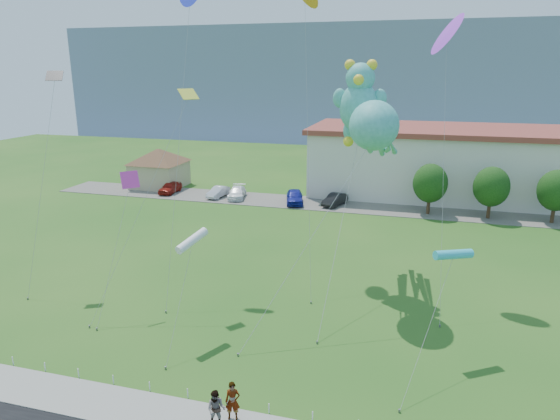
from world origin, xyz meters
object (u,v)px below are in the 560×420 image
object	(u,v)px
parked_car_red	(170,187)
teddy_bear_kite	(359,101)
pavilion	(159,164)
parked_car_black	(335,199)
pedestrian_left	(233,401)
pedestrian_right	(216,409)
parked_car_blue	(295,197)
parked_car_silver	(218,192)
octopus_kite	(375,135)
parked_car_white	(237,193)

from	to	relation	value
parked_car_red	teddy_bear_kite	world-z (taller)	teddy_bear_kite
pavilion	parked_car_black	distance (m)	24.18
pedestrian_left	parked_car_black	distance (m)	36.95
pedestrian_right	parked_car_blue	distance (m)	37.60
parked_car_silver	octopus_kite	world-z (taller)	octopus_kite
pavilion	parked_car_blue	xyz separation A→B (m)	(19.23, -3.70, -2.18)
pedestrian_left	parked_car_silver	bearing A→B (deg)	97.74
pedestrian_right	parked_car_red	xyz separation A→B (m)	(-22.08, 37.85, -0.20)
parked_car_black	teddy_bear_kite	distance (m)	23.02
pedestrian_left	parked_car_silver	xyz separation A→B (m)	(-15.98, 36.84, -0.31)
parked_car_red	octopus_kite	size ratio (longest dim) A/B	0.25
pavilion	parked_car_black	bearing A→B (deg)	-7.82
pedestrian_left	parked_car_blue	xyz separation A→B (m)	(-6.39, 36.48, -0.15)
parked_car_blue	teddy_bear_kite	bearing A→B (deg)	-78.94
pavilion	pedestrian_left	world-z (taller)	pavilion
parked_car_black	teddy_bear_kite	world-z (taller)	teddy_bear_kite
parked_car_red	teddy_bear_kite	xyz separation A→B (m)	(25.38, -19.34, 12.05)
parked_car_black	teddy_bear_kite	size ratio (longest dim) A/B	0.26
parked_car_silver	parked_car_blue	bearing A→B (deg)	5.64
parked_car_silver	teddy_bear_kite	xyz separation A→B (m)	(18.78, -18.99, 12.12)
octopus_kite	teddy_bear_kite	size ratio (longest dim) A/B	1.05
parked_car_blue	parked_car_black	distance (m)	4.63
pedestrian_left	parked_car_blue	distance (m)	37.04
parked_car_red	parked_car_white	xyz separation A→B (m)	(8.94, -0.17, -0.04)
pavilion	pedestrian_left	size ratio (longest dim) A/B	5.13
parked_car_black	parked_car_silver	bearing A→B (deg)	-162.40
pavilion	octopus_kite	xyz separation A→B (m)	(29.82, -24.69, 7.83)
pedestrian_left	parked_car_red	xyz separation A→B (m)	(-22.58, 37.20, -0.24)
pedestrian_left	octopus_kite	size ratio (longest dim) A/B	0.11
pavilion	pedestrian_right	bearing A→B (deg)	-58.40
parked_car_red	parked_car_black	xyz separation A→B (m)	(20.81, -0.29, -0.03)
pedestrian_left	pedestrian_right	xyz separation A→B (m)	(-0.50, -0.65, -0.03)
parked_car_blue	parked_car_white	bearing A→B (deg)	160.52
teddy_bear_kite	parked_car_black	bearing A→B (deg)	103.50
parked_car_red	teddy_bear_kite	size ratio (longest dim) A/B	0.26
parked_car_silver	teddy_bear_kite	distance (m)	29.33
pedestrian_right	parked_car_silver	bearing A→B (deg)	105.60
pedestrian_left	parked_car_black	bearing A→B (deg)	77.04
parked_car_red	octopus_kite	bearing A→B (deg)	-40.05
pedestrian_right	parked_car_white	xyz separation A→B (m)	(-13.15, 37.68, -0.25)
parked_car_blue	parked_car_black	xyz separation A→B (m)	(4.61, 0.42, -0.12)
parked_car_red	parked_car_silver	distance (m)	6.61
parked_car_silver	octopus_kite	bearing A→B (deg)	-38.82
parked_car_silver	parked_car_white	world-z (taller)	parked_car_white
parked_car_white	octopus_kite	size ratio (longest dim) A/B	0.28
pedestrian_left	parked_car_blue	size ratio (longest dim) A/B	0.39
pedestrian_left	parked_car_black	xyz separation A→B (m)	(-1.77, 36.91, -0.27)
parked_car_white	pedestrian_right	bearing A→B (deg)	-83.02
octopus_kite	parked_car_red	bearing A→B (deg)	140.98
pedestrian_right	parked_car_silver	world-z (taller)	pedestrian_right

